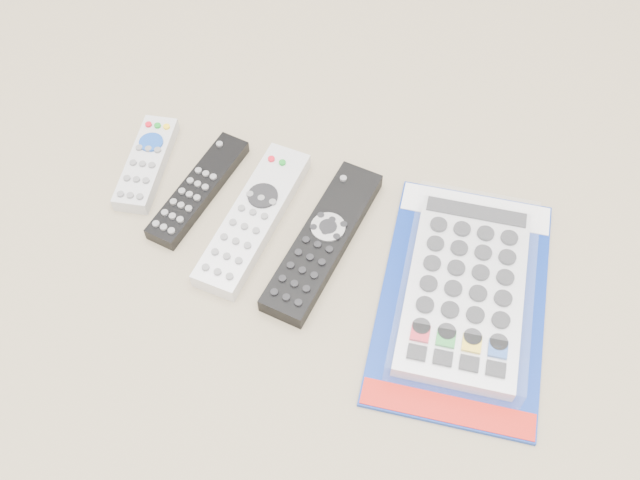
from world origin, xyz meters
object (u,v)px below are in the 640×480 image
(remote_slim_black, at_px, (198,189))
(remote_silver_dvd, at_px, (253,218))
(remote_small_grey, at_px, (146,163))
(remote_large_black, at_px, (323,241))
(jumbo_remote_packaged, at_px, (465,289))

(remote_slim_black, relative_size, remote_silver_dvd, 0.82)
(remote_small_grey, relative_size, remote_large_black, 0.66)
(remote_silver_dvd, distance_m, remote_large_black, 0.09)
(remote_small_grey, height_order, remote_silver_dvd, remote_silver_dvd)
(remote_small_grey, distance_m, remote_large_black, 0.26)
(remote_silver_dvd, height_order, remote_large_black, same)
(remote_silver_dvd, bearing_deg, jumbo_remote_packaged, 0.38)
(remote_small_grey, relative_size, remote_slim_black, 0.83)
(remote_small_grey, relative_size, remote_silver_dvd, 0.68)
(remote_slim_black, xyz_separation_m, remote_silver_dvd, (0.08, -0.02, 0.00))
(remote_large_black, bearing_deg, jumbo_remote_packaged, 2.68)
(remote_small_grey, relative_size, jumbo_remote_packaged, 0.47)
(jumbo_remote_packaged, bearing_deg, remote_large_black, 169.60)
(remote_small_grey, bearing_deg, remote_large_black, -18.74)
(remote_silver_dvd, height_order, jumbo_remote_packaged, jumbo_remote_packaged)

